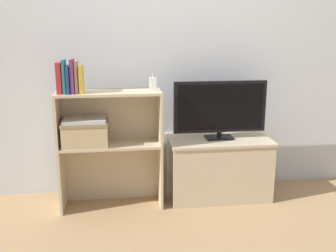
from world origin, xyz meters
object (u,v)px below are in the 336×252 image
book_crimson (59,78)px  book_plum (73,76)px  tv_stand (218,167)px  book_tan (77,77)px  tv (220,108)px  book_mustard (81,80)px  baby_monitor (153,84)px  storage_basket_left (85,132)px  book_navy (68,80)px  laptop (85,120)px  book_teal (64,77)px

book_crimson → book_plum: size_ratio=0.91×
tv_stand → book_tan: 1.36m
book_crimson → book_plum: 0.09m
tv → book_mustard: (-1.07, -0.12, 0.26)m
tv → baby_monitor: baby_monitor is taller
tv_stand → storage_basket_left: (-1.06, -0.10, 0.37)m
book_navy → book_mustard: book_navy is taller
book_navy → laptop: book_navy is taller
tv_stand → book_mustard: 1.32m
tv_stand → tv: (0.00, -0.00, 0.50)m
book_tan → book_mustard: 0.04m
book_mustard → laptop: bearing=75.0°
book_mustard → laptop: book_mustard is taller
book_navy → book_plum: size_ratio=0.81×
baby_monitor → laptop: (-0.52, -0.02, -0.26)m
tv → laptop: (-1.06, -0.10, -0.04)m
book_crimson → book_mustard: size_ratio=1.14×
tv → storage_basket_left: tv is taller
book_navy → storage_basket_left: 0.41m
book_teal → storage_basket_left: size_ratio=0.71×
tv → book_plum: size_ratio=3.09×
laptop → book_plum: bearing=-159.6°
book_plum → book_tan: (0.03, 0.00, -0.00)m
tv_stand → laptop: 1.16m
baby_monitor → storage_basket_left: 0.62m
book_crimson → book_plum: (0.09, 0.00, 0.01)m
book_plum → baby_monitor: 0.59m
book_plum → storage_basket_left: size_ratio=0.71×
book_teal → baby_monitor: (0.64, 0.04, -0.07)m
book_tan → storage_basket_left: book_tan is taller
book_mustard → book_tan: bearing=-180.0°
baby_monitor → laptop: size_ratio=0.40×
tv_stand → book_tan: book_tan is taller
tv → baby_monitor: size_ratio=5.87×
book_tan → book_mustard: book_tan is taller
book_teal → storage_basket_left: (0.12, 0.02, -0.42)m
baby_monitor → book_tan: bearing=-175.9°
tv_stand → book_plum: size_ratio=3.42×
book_mustard → storage_basket_left: size_ratio=0.57×
laptop → book_mustard: bearing=-105.0°
laptop → book_crimson: bearing=-171.1°
tv_stand → book_mustard: (-1.07, -0.12, 0.77)m
tv_stand → book_tan: (-1.10, -0.12, 0.79)m
storage_basket_left → book_plum: bearing=-159.6°
book_navy → laptop: (0.10, 0.02, -0.31)m
book_navy → laptop: 0.32m
book_teal → book_plum: 0.06m
tv_stand → book_navy: (-1.16, -0.12, 0.77)m
book_teal → book_tan: 0.09m
tv_stand → laptop: size_ratio=2.63×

